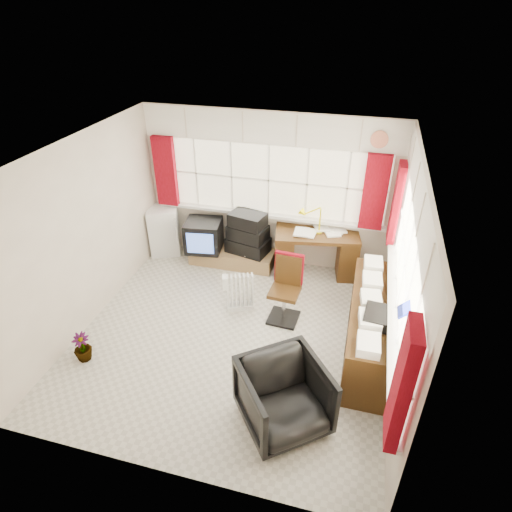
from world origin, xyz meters
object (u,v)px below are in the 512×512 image
(tv_bench, at_px, (232,257))
(mini_fridge, at_px, (165,230))
(task_chair, at_px, (287,285))
(radiator, at_px, (240,295))
(crt_tv, at_px, (204,236))
(credenza, at_px, (369,326))
(office_chair, at_px, (284,397))
(desk, at_px, (316,250))
(desk_lamp, at_px, (320,215))

(tv_bench, relative_size, mini_fridge, 1.68)
(task_chair, bearing_deg, tv_bench, 136.02)
(radiator, xyz_separation_m, crt_tv, (-0.94, 1.06, 0.27))
(credenza, height_order, crt_tv, credenza)
(credenza, bearing_deg, radiator, 167.99)
(office_chair, xyz_separation_m, radiator, (-0.99, 1.73, -0.15))
(radiator, bearing_deg, tv_bench, 112.94)
(crt_tv, bearing_deg, radiator, -48.31)
(office_chair, bearing_deg, mini_fridge, 95.07)
(desk, distance_m, desk_lamp, 0.64)
(credenza, xyz_separation_m, crt_tv, (-2.74, 1.44, 0.11))
(office_chair, bearing_deg, desk, 54.10)
(desk, relative_size, tv_bench, 0.99)
(desk, height_order, tv_bench, desk)
(task_chair, bearing_deg, office_chair, -79.30)
(radiator, distance_m, crt_tv, 1.44)
(desk_lamp, relative_size, credenza, 0.22)
(desk_lamp, bearing_deg, crt_tv, -175.07)
(credenza, xyz_separation_m, mini_fridge, (-3.53, 1.60, 0.02))
(credenza, bearing_deg, desk, 119.23)
(radiator, height_order, mini_fridge, mini_fridge)
(tv_bench, distance_m, crt_tv, 0.60)
(tv_bench, relative_size, crt_tv, 2.20)
(office_chair, relative_size, radiator, 1.46)
(task_chair, height_order, mini_fridge, task_chair)
(credenza, xyz_separation_m, tv_bench, (-2.28, 1.52, -0.27))
(office_chair, distance_m, tv_bench, 3.23)
(desk, distance_m, tv_bench, 1.42)
(office_chair, bearing_deg, desk_lamp, 53.66)
(task_chair, height_order, credenza, task_chair)
(desk_lamp, xyz_separation_m, tv_bench, (-1.41, -0.08, -0.93))
(desk, height_order, task_chair, task_chair)
(desk, xyz_separation_m, tv_bench, (-1.38, -0.08, -0.29))
(desk_lamp, xyz_separation_m, crt_tv, (-1.87, -0.16, -0.55))
(office_chair, bearing_deg, tv_bench, 79.54)
(desk, height_order, desk_lamp, desk_lamp)
(task_chair, relative_size, crt_tv, 1.53)
(task_chair, bearing_deg, mini_fridge, 153.70)
(radiator, distance_m, tv_bench, 1.24)
(task_chair, relative_size, radiator, 1.67)
(office_chair, distance_m, radiator, 2.00)
(desk_lamp, relative_size, radiator, 0.77)
(office_chair, distance_m, crt_tv, 3.39)
(task_chair, relative_size, credenza, 0.49)
(office_chair, height_order, mini_fridge, mini_fridge)
(credenza, bearing_deg, crt_tv, 152.27)
(desk_lamp, xyz_separation_m, task_chair, (-0.26, -1.18, -0.54))
(task_chair, bearing_deg, desk, 78.51)
(credenza, height_order, mini_fridge, credenza)
(desk_lamp, height_order, credenza, desk_lamp)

